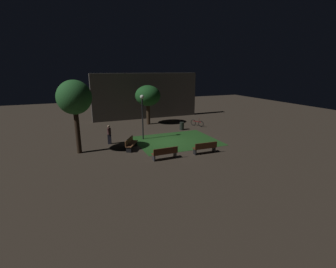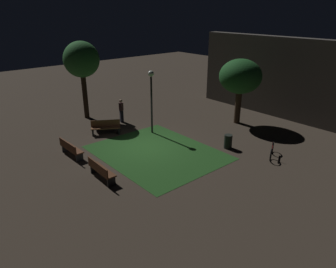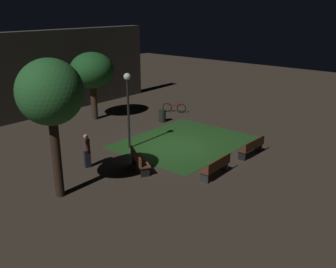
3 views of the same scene
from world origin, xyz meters
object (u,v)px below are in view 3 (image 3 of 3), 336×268
lamp_post_near_wall (128,97)px  bicycle (174,108)px  tree_tall_center (92,71)px  bench_by_lamp (252,147)px  bench_back_row (216,167)px  bench_path_side (139,160)px  tree_right_canopy (50,94)px  pedestrian (87,150)px  trash_bin (162,116)px

lamp_post_near_wall → bicycle: 7.78m
lamp_post_near_wall → tree_tall_center: bearing=67.7°
bench_by_lamp → lamp_post_near_wall: lamp_post_near_wall is taller
bicycle → bench_back_row: bearing=-130.8°
tree_tall_center → lamp_post_near_wall: 6.08m
bench_path_side → tree_right_canopy: bearing=170.4°
bench_back_row → pedestrian: size_ratio=1.13×
bicycle → pedestrian: bearing=-163.4°
bench_back_row → lamp_post_near_wall: lamp_post_near_wall is taller
tree_tall_center → tree_right_canopy: (-7.76, -7.32, 0.91)m
tree_tall_center → tree_right_canopy: 10.71m
bench_path_side → tree_tall_center: 9.30m
bench_back_row → pedestrian: 5.90m
trash_bin → bicycle: (2.26, 0.85, -0.05)m
tree_right_canopy → bicycle: size_ratio=3.53×
tree_right_canopy → lamp_post_near_wall: 5.87m
pedestrian → tree_tall_center: bearing=48.2°
bicycle → pedestrian: size_ratio=0.94×
lamp_post_near_wall → bench_path_side: bearing=-125.8°
lamp_post_near_wall → bench_by_lamp: bearing=-60.0°
tree_right_canopy → bench_back_row: bearing=-34.5°
bench_by_lamp → pedestrian: pedestrian is taller
trash_bin → lamp_post_near_wall: bearing=-159.0°
bench_path_side → pedestrian: pedestrian is taller
tree_right_canopy → lamp_post_near_wall: tree_right_canopy is taller
bicycle → bench_path_side: bearing=-149.9°
bench_path_side → bench_by_lamp: bearing=-32.6°
bench_by_lamp → trash_bin: bearing=78.0°
tree_tall_center → bench_back_row: bearing=-102.1°
bench_back_row → bench_path_side: (-1.64, 3.08, 0.00)m
trash_bin → bicycle: 2.41m
lamp_post_near_wall → bicycle: (6.92, 2.64, -2.39)m
bench_by_lamp → lamp_post_near_wall: size_ratio=0.46×
trash_bin → bench_path_side: bearing=-146.9°
bench_back_row → bench_path_side: same height
bicycle → pedestrian: (-9.92, -2.97, 0.51)m
trash_bin → tree_right_canopy: bearing=-160.9°
pedestrian → tree_right_canopy: bearing=-150.5°
bench_back_row → bicycle: size_ratio=1.20×
bench_back_row → bench_by_lamp: bearing=-0.0°
bench_by_lamp → lamp_post_near_wall: 6.66m
lamp_post_near_wall → bicycle: bearing=20.9°
bench_by_lamp → tree_tall_center: size_ratio=0.42×
tree_tall_center → tree_right_canopy: tree_right_canopy is taller
lamp_post_near_wall → bicycle: lamp_post_near_wall is taller
bench_by_lamp → pedestrian: size_ratio=1.12×
bench_back_row → tree_right_canopy: size_ratio=0.34×
trash_bin → bicycle: bicycle is taller
bench_back_row → tree_right_canopy: (-5.40, 3.71, 3.59)m
bench_path_side → lamp_post_near_wall: (1.69, 2.35, 2.25)m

